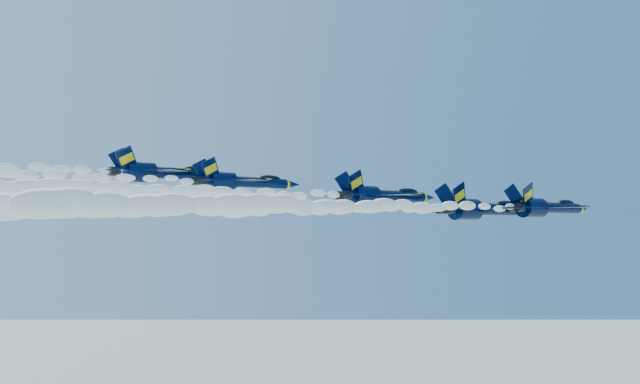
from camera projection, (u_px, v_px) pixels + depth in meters
jet_lead at (547, 207)px, 85.19m from camera, size 17.41×14.28×6.47m
smoke_trail_jet_lead at (331, 206)px, 63.59m from camera, size 59.09×2.36×2.12m
jet_second at (484, 209)px, 85.20m from camera, size 18.83×15.45×7.00m
smoke_trail_jet_second at (240, 208)px, 63.25m from camera, size 59.09×2.55×2.30m
jet_third at (384, 196)px, 87.15m from camera, size 17.96×14.73×6.67m
smoke_trail_jet_third at (118, 190)px, 65.41m from camera, size 59.09×2.43×2.19m
jet_fourth at (243, 182)px, 83.52m from camera, size 16.21×13.30×6.03m
jet_fifth at (165, 173)px, 84.33m from camera, size 17.52×14.37×6.51m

